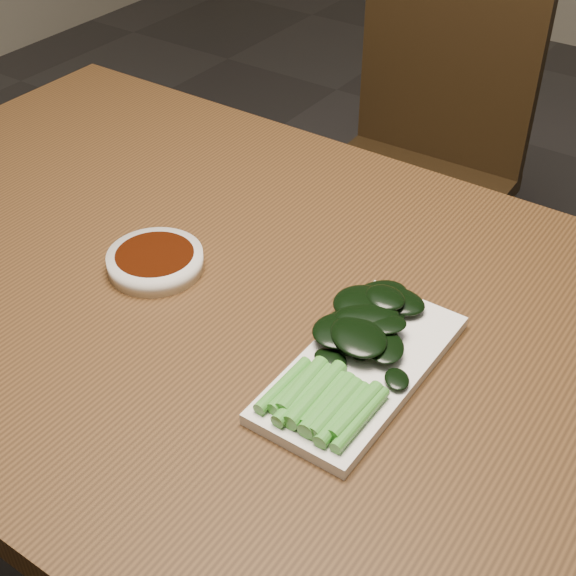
{
  "coord_description": "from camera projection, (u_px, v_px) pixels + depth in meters",
  "views": [
    {
      "loc": [
        0.45,
        -0.6,
        1.36
      ],
      "look_at": [
        0.01,
        0.03,
        0.76
      ],
      "focal_mm": 50.0,
      "sensor_mm": 36.0,
      "label": 1
    }
  ],
  "objects": [
    {
      "name": "chair_far",
      "position": [
        417.0,
        161.0,
        1.77
      ],
      "size": [
        0.42,
        0.42,
        0.89
      ],
      "rotation": [
        0.0,
        0.0,
        0.03
      ],
      "color": "black",
      "rests_on": "ground"
    },
    {
      "name": "sauce_bowl",
      "position": [
        155.0,
        261.0,
        1.01
      ],
      "size": [
        0.12,
        0.12,
        0.02
      ],
      "color": "white",
      "rests_on": "table"
    },
    {
      "name": "serving_plate",
      "position": [
        361.0,
        368.0,
        0.87
      ],
      "size": [
        0.13,
        0.27,
        0.01
      ],
      "rotation": [
        0.0,
        0.0,
        -0.0
      ],
      "color": "white",
      "rests_on": "table"
    },
    {
      "name": "gai_lan",
      "position": [
        356.0,
        340.0,
        0.88
      ],
      "size": [
        0.15,
        0.27,
        0.03
      ],
      "color": "green",
      "rests_on": "serving_plate"
    },
    {
      "name": "table",
      "position": [
        266.0,
        346.0,
        1.01
      ],
      "size": [
        1.4,
        0.8,
        0.75
      ],
      "color": "#462B14",
      "rests_on": "ground"
    }
  ]
}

